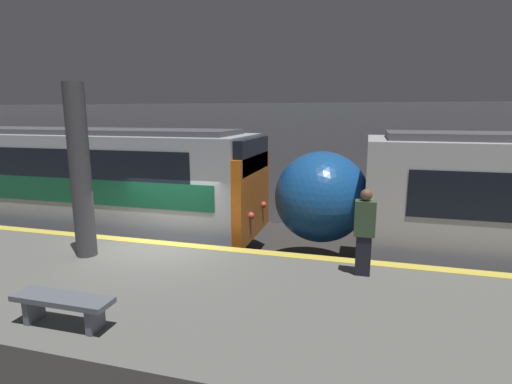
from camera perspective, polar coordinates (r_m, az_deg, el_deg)
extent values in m
plane|color=#33302D|center=(10.27, -12.95, -12.73)|extent=(120.00, 120.00, 0.00)
cube|color=slate|center=(8.33, -20.70, -14.88)|extent=(40.00, 4.49, 1.11)
cube|color=#EAD14C|center=(9.75, -13.66, -7.04)|extent=(40.00, 0.30, 0.01)
cube|color=#939399|center=(15.28, -2.16, 4.15)|extent=(50.00, 0.15, 4.47)
cylinder|color=#47474C|center=(9.03, -23.81, 2.63)|extent=(0.42, 0.42, 3.62)
ellipsoid|color=#195199|center=(10.54, 9.31, -0.63)|extent=(2.42, 2.64, 2.35)
sphere|color=#F2EFCC|center=(10.77, 4.21, -2.55)|extent=(0.20, 0.20, 0.20)
cube|color=orange|center=(10.91, -0.54, -0.53)|extent=(0.25, 2.81, 2.24)
cube|color=black|center=(10.74, -0.56, 5.33)|extent=(0.25, 2.53, 0.90)
sphere|color=#EA4C42|center=(10.36, -0.71, -3.40)|extent=(0.18, 0.18, 0.18)
sphere|color=#EA4C42|center=(11.57, 1.08, -1.84)|extent=(0.18, 0.18, 0.18)
cube|color=black|center=(7.86, 15.05, -8.70)|extent=(0.28, 0.20, 0.77)
cube|color=#3D5638|center=(7.65, 15.32, -3.65)|extent=(0.38, 0.24, 0.67)
sphere|color=brown|center=(7.55, 15.49, -0.41)|extent=(0.22, 0.22, 0.22)
cube|color=slate|center=(6.91, -29.17, -14.23)|extent=(0.10, 0.32, 0.41)
cube|color=slate|center=(6.26, -22.01, -16.26)|extent=(0.10, 0.32, 0.41)
cube|color=slate|center=(6.49, -25.94, -13.60)|extent=(1.50, 0.40, 0.08)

